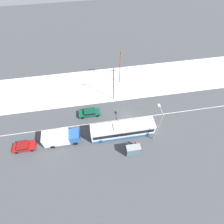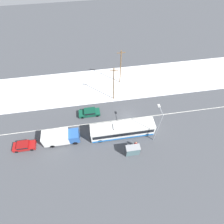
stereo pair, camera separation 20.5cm
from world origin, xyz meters
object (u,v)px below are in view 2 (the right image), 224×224
(parked_car_near_truck, at_px, (24,146))
(streetlamp, at_px, (158,124))
(pedestrian_at_stop, at_px, (136,144))
(utility_pole_roadside, at_px, (114,84))
(box_truck, at_px, (60,137))
(sedan_car, at_px, (90,112))
(utility_pole_snowlot, at_px, (121,67))
(bus_shelter, at_px, (133,151))
(city_bus, at_px, (122,130))

(parked_car_near_truck, distance_m, streetlamp, 24.82)
(pedestrian_at_stop, xyz_separation_m, utility_pole_roadside, (-2.20, 12.30, 3.57))
(box_truck, bearing_deg, sedan_car, 43.98)
(parked_car_near_truck, relative_size, streetlamp, 0.48)
(sedan_car, distance_m, streetlamp, 14.58)
(utility_pole_snowlot, bearing_deg, parked_car_near_truck, -144.98)
(box_truck, distance_m, utility_pole_snowlot, 20.09)
(streetlamp, bearing_deg, sedan_car, 147.42)
(pedestrian_at_stop, bearing_deg, utility_pole_snowlot, 89.46)
(parked_car_near_truck, xyz_separation_m, streetlamp, (24.37, -1.63, 4.40))
(sedan_car, bearing_deg, bus_shelter, 124.54)
(sedan_car, bearing_deg, streetlamp, 147.42)
(sedan_car, bearing_deg, box_truck, 43.98)
(city_bus, height_order, utility_pole_roadside, utility_pole_roadside)
(box_truck, bearing_deg, pedestrian_at_stop, -12.97)
(bus_shelter, bearing_deg, sedan_car, 124.54)
(parked_car_near_truck, height_order, streetlamp, streetlamp)
(city_bus, xyz_separation_m, pedestrian_at_stop, (1.96, -2.99, -0.52))
(sedan_car, bearing_deg, city_bus, 136.19)
(city_bus, height_order, sedan_car, city_bus)
(sedan_car, relative_size, pedestrian_at_stop, 2.62)
(city_bus, bearing_deg, box_truck, 179.19)
(box_truck, relative_size, sedan_car, 1.49)
(parked_car_near_truck, xyz_separation_m, utility_pole_roadside, (18.37, 9.45, 3.85))
(streetlamp, bearing_deg, box_truck, 173.70)
(box_truck, relative_size, utility_pole_roadside, 0.75)
(sedan_car, distance_m, pedestrian_at_stop, 11.78)
(sedan_car, relative_size, streetlamp, 0.53)
(bus_shelter, height_order, streetlamp, streetlamp)
(parked_car_near_truck, height_order, utility_pole_snowlot, utility_pole_snowlot)
(box_truck, xyz_separation_m, sedan_car, (5.76, 5.56, -0.88))
(box_truck, relative_size, pedestrian_at_stop, 3.90)
(pedestrian_at_stop, height_order, utility_pole_roadside, utility_pole_roadside)
(city_bus, relative_size, parked_car_near_truck, 3.02)
(city_bus, distance_m, streetlamp, 7.01)
(utility_pole_roadside, bearing_deg, parked_car_near_truck, -152.77)
(box_truck, bearing_deg, utility_pole_roadside, 38.54)
(box_truck, distance_m, bus_shelter, 13.63)
(utility_pole_roadside, bearing_deg, box_truck, -141.46)
(parked_car_near_truck, height_order, utility_pole_roadside, utility_pole_roadside)
(utility_pole_snowlot, bearing_deg, sedan_car, -133.02)
(bus_shelter, bearing_deg, box_truck, 159.94)
(pedestrian_at_stop, relative_size, utility_pole_roadside, 0.19)
(sedan_car, relative_size, utility_pole_snowlot, 0.49)
(parked_car_near_truck, distance_m, bus_shelter, 20.19)
(pedestrian_at_stop, bearing_deg, streetlamp, 17.87)
(box_truck, xyz_separation_m, bus_shelter, (12.80, -4.68, 0.01))
(city_bus, relative_size, box_truck, 1.84)
(city_bus, height_order, parked_car_near_truck, city_bus)
(city_bus, distance_m, utility_pole_roadside, 9.80)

